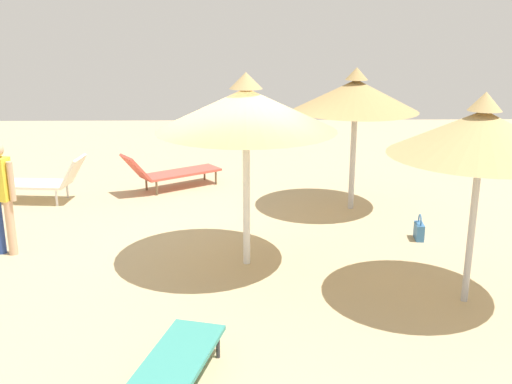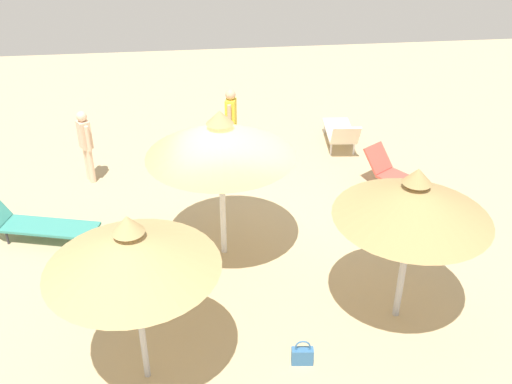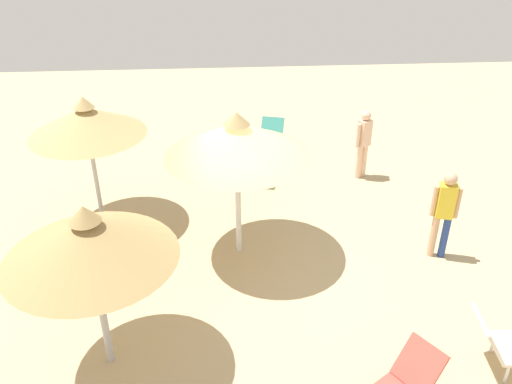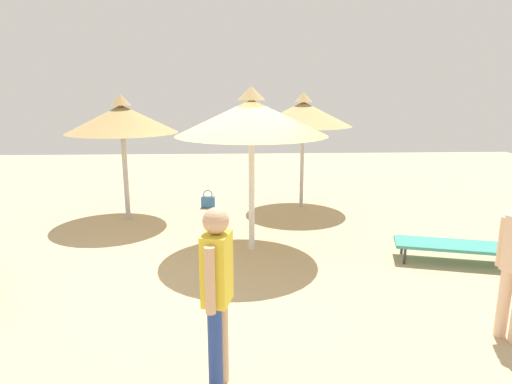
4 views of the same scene
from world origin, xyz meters
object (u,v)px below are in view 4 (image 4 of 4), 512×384
at_px(parasol_umbrella_far_left, 303,114).
at_px(person_standing_near_right, 217,288).
at_px(parasol_umbrella_front, 122,119).
at_px(handbag, 208,201).
at_px(lounge_chair_near_left, 473,242).
at_px(parasol_umbrella_far_right, 251,118).

xyz_separation_m(parasol_umbrella_far_left, person_standing_near_right, (-1.69, -6.37, -1.16)).
distance_m(parasol_umbrella_front, handbag, 2.68).
distance_m(lounge_chair_near_left, person_standing_near_right, 4.83).
distance_m(person_standing_near_right, handbag, 6.48).
bearing_deg(parasol_umbrella_front, parasol_umbrella_far_right, -37.48).
xyz_separation_m(person_standing_near_right, handbag, (-0.48, 6.40, -0.85)).
relative_size(parasol_umbrella_far_left, lounge_chair_near_left, 1.17).
relative_size(parasol_umbrella_front, lounge_chair_near_left, 1.15).
relative_size(person_standing_near_right, handbag, 4.04).
bearing_deg(lounge_chair_near_left, handbag, 140.49).
bearing_deg(parasol_umbrella_far_right, handbag, 108.19).
bearing_deg(lounge_chair_near_left, person_standing_near_right, -144.20).
bearing_deg(lounge_chair_near_left, parasol_umbrella_far_left, 121.57).
height_order(person_standing_near_right, handbag, person_standing_near_right).
bearing_deg(person_standing_near_right, parasol_umbrella_front, 110.83).
bearing_deg(handbag, person_standing_near_right, -85.73).
bearing_deg(person_standing_near_right, parasol_umbrella_far_left, 75.11).
bearing_deg(parasol_umbrella_front, parasol_umbrella_far_left, 11.65).
xyz_separation_m(parasol_umbrella_far_right, lounge_chair_near_left, (3.45, -0.82, -1.89)).
bearing_deg(parasol_umbrella_far_right, parasol_umbrella_far_left, 65.43).
relative_size(parasol_umbrella_far_right, lounge_chair_near_left, 1.22).
relative_size(parasol_umbrella_far_right, person_standing_near_right, 1.59).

